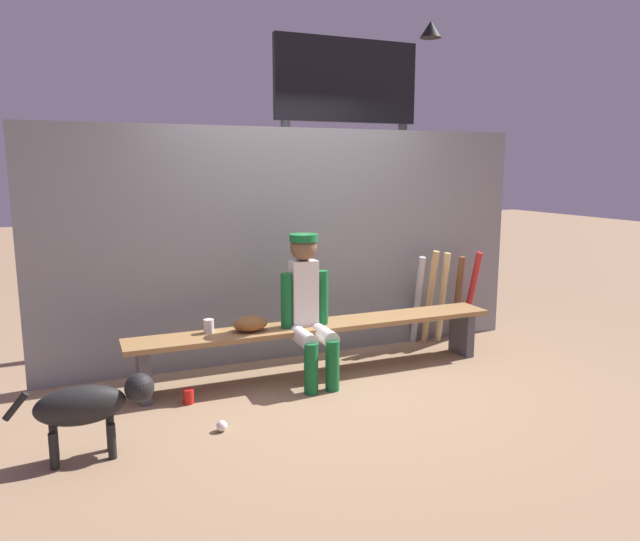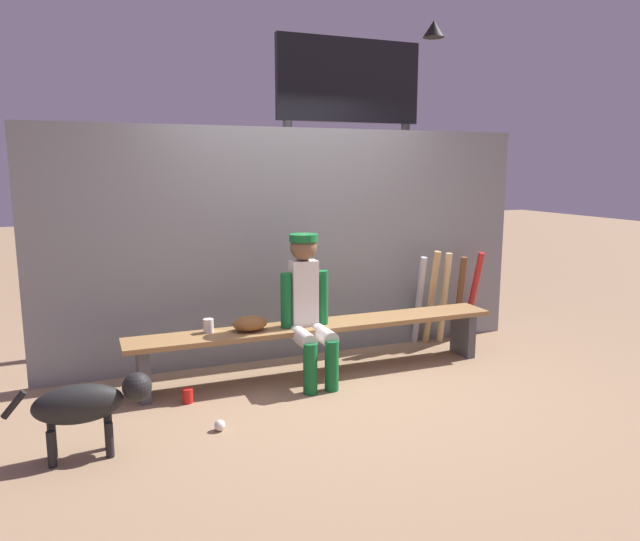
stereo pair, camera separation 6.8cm
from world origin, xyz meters
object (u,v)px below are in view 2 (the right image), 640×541
object	(u,v)px
cup_on_bench	(209,326)
scoreboard	(354,116)
baseball_glove	(250,323)
bat_aluminum_silver	(419,300)
player_seated	(308,304)
bat_wood_natural	(444,298)
bat_wood_dark	(460,298)
dog	(88,403)
baseball	(220,425)
dugout_bench	(320,333)
bat_wood_tan	(431,298)
cup_on_ground	(188,396)
bat_aluminum_red	(473,295)

from	to	relation	value
cup_on_bench	scoreboard	distance (m)	3.05
baseball_glove	bat_aluminum_silver	world-z (taller)	bat_aluminum_silver
player_seated	bat_wood_natural	xyz separation A→B (m)	(1.63, 0.50, -0.19)
player_seated	bat_wood_dark	bearing A→B (deg)	15.63
bat_wood_natural	bat_wood_dark	distance (m)	0.19
bat_wood_dark	dog	size ratio (longest dim) A/B	1.03
baseball	scoreboard	bearing A→B (deg)	48.56
baseball_glove	baseball	distance (m)	0.99
baseball_glove	bat_wood_dark	distance (m)	2.31
bat_aluminum_silver	baseball	size ratio (longest dim) A/B	12.09
dugout_bench	scoreboard	size ratio (longest dim) A/B	0.96
cup_on_bench	dog	world-z (taller)	cup_on_bench
bat_aluminum_silver	bat_wood_natural	bearing A→B (deg)	-7.35
bat_aluminum_silver	player_seated	bearing A→B (deg)	-158.64
baseball_glove	bat_wood_dark	world-z (taller)	bat_wood_dark
cup_on_bench	dog	bearing A→B (deg)	-135.50
baseball	cup_on_bench	world-z (taller)	cup_on_bench
bat_wood_natural	bat_wood_tan	bearing A→B (deg)	179.39
bat_aluminum_silver	cup_on_ground	distance (m)	2.48
dugout_bench	bat_aluminum_silver	distance (m)	1.30
bat_wood_natural	cup_on_ground	distance (m)	2.73
baseball_glove	bat_wood_tan	distance (m)	1.98
dugout_bench	bat_wood_natural	bearing A→B (deg)	14.83
bat_aluminum_silver	baseball_glove	bearing A→B (deg)	-166.81
baseball_glove	bat_aluminum_red	size ratio (longest dim) A/B	0.31
bat_wood_natural	cup_on_ground	bearing A→B (deg)	-167.11
player_seated	baseball	distance (m)	1.26
bat_wood_natural	bat_aluminum_red	distance (m)	0.36
bat_wood_dark	dog	distance (m)	3.71
dugout_bench	baseball_glove	bearing A→B (deg)	180.00
bat_wood_natural	dog	distance (m)	3.53
cup_on_ground	cup_on_bench	bearing A→B (deg)	51.19
bat_wood_natural	scoreboard	world-z (taller)	scoreboard
baseball_glove	scoreboard	distance (m)	2.89
bat_wood_natural	cup_on_bench	world-z (taller)	bat_wood_natural
dugout_bench	bat_wood_natural	world-z (taller)	bat_wood_natural
cup_on_bench	player_seated	bearing A→B (deg)	-13.08
bat_aluminum_silver	scoreboard	size ratio (longest dim) A/B	0.27
bat_aluminum_silver	bat_wood_natural	size ratio (longest dim) A/B	0.98
player_seated	dog	distance (m)	1.86
bat_wood_dark	dog	xyz separation A→B (m)	(-3.50, -1.22, -0.10)
bat_aluminum_red	bat_wood_dark	bearing A→B (deg)	-175.88
bat_wood_natural	cup_on_bench	bearing A→B (deg)	-172.45
cup_on_ground	baseball_glove	bearing A→B (deg)	21.03
baseball_glove	cup_on_bench	world-z (taller)	baseball_glove
cup_on_bench	dog	distance (m)	1.28
player_seated	baseball	world-z (taller)	player_seated
player_seated	bat_aluminum_red	distance (m)	2.06
baseball	bat_wood_dark	bearing A→B (deg)	23.40
bat_aluminum_silver	bat_wood_tan	bearing A→B (deg)	-15.33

